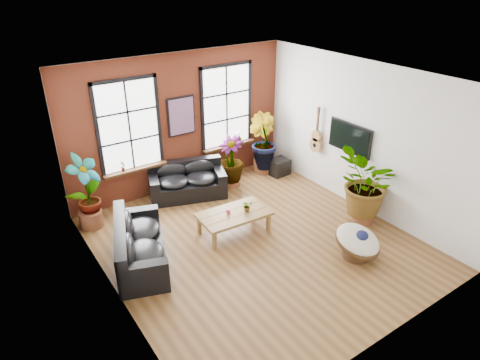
# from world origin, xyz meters

# --- Properties ---
(room) EXTENTS (6.04, 6.54, 3.54)m
(room) POSITION_xyz_m (0.00, 0.15, 1.75)
(room) COLOR brown
(room) RESTS_ON ground
(sofa_back) EXTENTS (2.08, 1.48, 0.87)m
(sofa_back) POSITION_xyz_m (-0.20, 2.71, 0.39)
(sofa_back) COLOR black
(sofa_back) RESTS_ON ground
(sofa_left) EXTENTS (1.57, 2.34, 0.86)m
(sofa_left) POSITION_xyz_m (-2.31, 0.80, 0.39)
(sofa_left) COLOR black
(sofa_left) RESTS_ON ground
(coffee_table) EXTENTS (1.58, 0.96, 0.59)m
(coffee_table) POSITION_xyz_m (-0.16, 0.60, 0.44)
(coffee_table) COLOR brown
(coffee_table) RESTS_ON ground
(papasan_chair) EXTENTS (1.20, 1.20, 0.70)m
(papasan_chair) POSITION_xyz_m (1.39, -1.54, 0.36)
(papasan_chair) COLOR #452D18
(papasan_chair) RESTS_ON ground
(poster) EXTENTS (0.74, 0.06, 0.98)m
(poster) POSITION_xyz_m (0.00, 3.18, 1.95)
(poster) COLOR black
(poster) RESTS_ON room
(tv_wall_unit) EXTENTS (0.13, 1.86, 1.20)m
(tv_wall_unit) POSITION_xyz_m (2.93, 0.60, 1.54)
(tv_wall_unit) COLOR black
(tv_wall_unit) RESTS_ON room
(media_box) EXTENTS (0.57, 0.48, 0.45)m
(media_box) POSITION_xyz_m (2.51, 2.33, 0.23)
(media_box) COLOR black
(media_box) RESTS_ON ground
(pot_back_left) EXTENTS (0.53, 0.53, 0.38)m
(pot_back_left) POSITION_xyz_m (-2.69, 2.63, 0.19)
(pot_back_left) COLOR brown
(pot_back_left) RESTS_ON ground
(pot_back_right) EXTENTS (0.65, 0.65, 0.40)m
(pot_back_right) POSITION_xyz_m (2.25, 2.72, 0.20)
(pot_back_right) COLOR brown
(pot_back_right) RESTS_ON ground
(pot_right_wall) EXTENTS (0.58, 0.58, 0.36)m
(pot_right_wall) POSITION_xyz_m (2.55, -0.70, 0.18)
(pot_right_wall) COLOR brown
(pot_right_wall) RESTS_ON ground
(pot_mid) EXTENTS (0.62, 0.62, 0.36)m
(pot_mid) POSITION_xyz_m (1.03, 2.57, 0.18)
(pot_mid) COLOR brown
(pot_mid) RESTS_ON ground
(floor_plant_back_left) EXTENTS (1.02, 0.93, 1.60)m
(floor_plant_back_left) POSITION_xyz_m (-2.66, 2.65, 0.95)
(floor_plant_back_left) COLOR #1A4E15
(floor_plant_back_left) RESTS_ON ground
(floor_plant_back_right) EXTENTS (0.77, 0.92, 1.55)m
(floor_plant_back_right) POSITION_xyz_m (2.22, 2.75, 0.92)
(floor_plant_back_right) COLOR #1A4E15
(floor_plant_back_right) RESTS_ON ground
(floor_plant_right_wall) EXTENTS (1.87, 1.80, 1.60)m
(floor_plant_right_wall) POSITION_xyz_m (2.53, -0.70, 0.96)
(floor_plant_right_wall) COLOR #1A4E15
(floor_plant_right_wall) RESTS_ON ground
(floor_plant_mid) EXTENTS (0.90, 0.90, 1.23)m
(floor_plant_mid) POSITION_xyz_m (1.03, 2.54, 0.76)
(floor_plant_mid) COLOR #1A4E15
(floor_plant_mid) RESTS_ON ground
(table_plant) EXTENTS (0.24, 0.21, 0.25)m
(table_plant) POSITION_xyz_m (0.12, 0.51, 0.62)
(table_plant) COLOR #1A4E15
(table_plant) RESTS_ON coffee_table
(sill_plant_left) EXTENTS (0.17, 0.17, 0.27)m
(sill_plant_left) POSITION_xyz_m (-1.65, 3.13, 1.04)
(sill_plant_left) COLOR #1A4E15
(sill_plant_left) RESTS_ON room
(sill_plant_right) EXTENTS (0.19, 0.19, 0.27)m
(sill_plant_right) POSITION_xyz_m (1.70, 3.13, 1.04)
(sill_plant_right) COLOR #1A4E15
(sill_plant_right) RESTS_ON room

